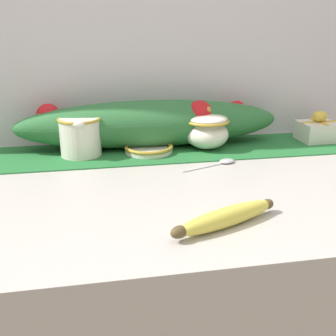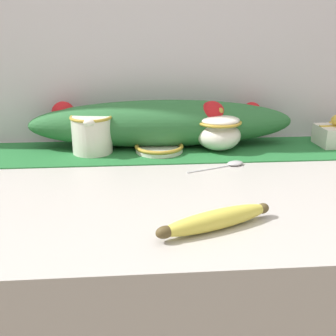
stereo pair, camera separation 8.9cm
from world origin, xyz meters
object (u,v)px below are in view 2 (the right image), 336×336
at_px(cream_pitcher, 92,133).
at_px(spoon, 232,164).
at_px(small_dish, 159,148).
at_px(banana, 216,220).
at_px(sugar_bowl, 219,131).

bearing_deg(cream_pitcher, spoon, -20.44).
height_order(small_dish, banana, banana).
relative_size(cream_pitcher, sugar_bowl, 1.07).
relative_size(small_dish, spoon, 0.87).
bearing_deg(small_dish, spoon, -35.13).
height_order(cream_pitcher, spoon, cream_pitcher).
height_order(cream_pitcher, banana, cream_pitcher).
bearing_deg(sugar_bowl, cream_pitcher, 179.83).
height_order(sugar_bowl, banana, sugar_bowl).
height_order(cream_pitcher, sugar_bowl, sugar_bowl).
relative_size(sugar_bowl, spoon, 0.80).
bearing_deg(spoon, sugar_bowl, 72.97).
bearing_deg(sugar_bowl, banana, -101.56).
height_order(sugar_bowl, spoon, sugar_bowl).
bearing_deg(sugar_bowl, spoon, -85.47).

